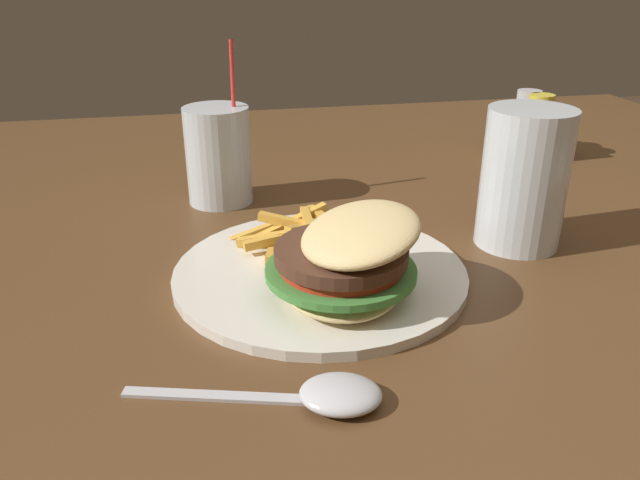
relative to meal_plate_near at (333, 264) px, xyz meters
The scene contains 6 objects.
dining_table 0.20m from the meal_plate_near, 97.04° to the left, with size 1.53×1.38×0.76m.
meal_plate_near is the anchor object (origin of this frame).
beer_glass 0.24m from the meal_plate_near, 106.22° to the left, with size 0.09×0.09×0.15m.
juice_glass 0.28m from the meal_plate_near, 161.22° to the right, with size 0.08×0.08×0.20m.
spoon 0.17m from the meal_plate_near, 13.40° to the right, with size 0.08×0.19×0.02m.
condiment_caddy 0.55m from the meal_plate_near, 132.53° to the left, with size 0.10×0.10×0.10m.
Camera 1 is at (0.53, -0.27, 1.05)m, focal length 35.00 mm.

